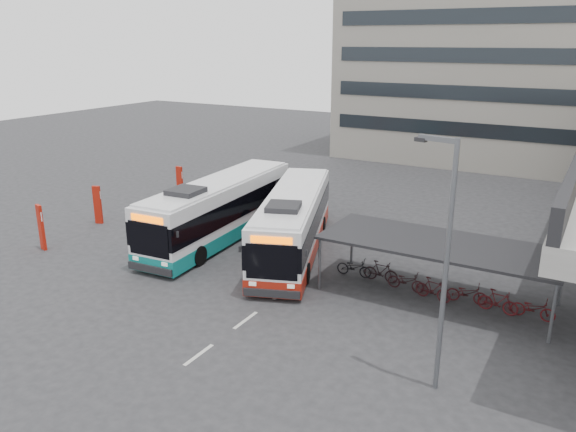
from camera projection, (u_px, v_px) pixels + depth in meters
The scene contains 11 objects.
ground at pixel (237, 281), 26.30m from camera, with size 120.00×120.00×0.00m, color #28282B.
bike_shelter at pixel (437, 268), 24.33m from camera, with size 10.00×4.00×2.54m.
office_block at pixel (523, 20), 49.44m from camera, with size 30.00×15.00×25.00m, color gray.
road_markings at pixel (246, 320), 22.63m from camera, with size 0.15×7.60×0.01m.
bus_main at pixel (293, 223), 29.35m from camera, with size 6.62×12.11×3.54m.
bus_teal at pixel (220, 210), 31.51m from camera, with size 3.50×12.45×3.64m.
pedestrian at pixel (213, 227), 31.06m from camera, with size 0.65×0.43×1.79m, color black.
lamp_post at pixel (444, 253), 16.94m from camera, with size 1.42×0.48×8.18m.
sign_totem_south at pixel (41, 227), 29.89m from camera, with size 0.53×0.30×2.50m.
sign_totem_mid at pixel (98, 204), 34.22m from camera, with size 0.50×0.30×2.37m.
sign_totem_north at pixel (180, 183), 39.17m from camera, with size 0.53×0.18×2.43m.
Camera 1 is at (14.12, -19.75, 10.83)m, focal length 35.00 mm.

